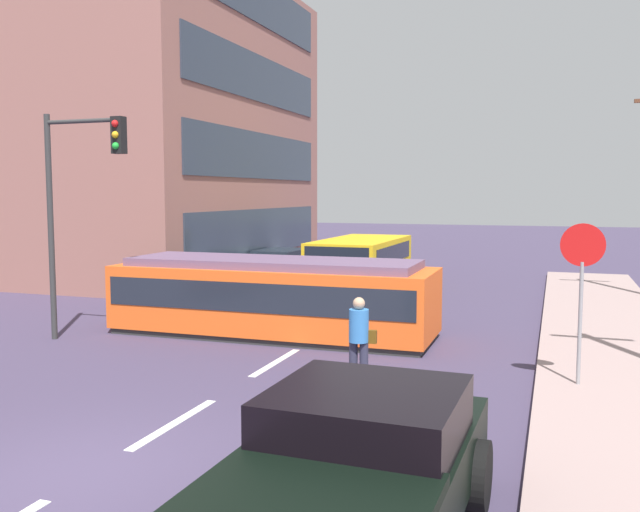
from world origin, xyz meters
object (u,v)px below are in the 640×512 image
parked_sedan_far (282,263)px  traffic_light_mast (77,186)px  streetcar_tram (273,296)px  parked_sedan_mid (191,283)px  stop_sign (582,270)px  city_bus (361,260)px  pedestrian_crossing (359,337)px  pickup_truck_parked (351,479)px

parked_sedan_far → traffic_light_mast: size_ratio=0.82×
streetcar_tram → parked_sedan_mid: bearing=139.4°
parked_sedan_mid → stop_sign: size_ratio=1.43×
city_bus → parked_sedan_far: 4.64m
stop_sign → traffic_light_mast: (-11.13, 0.49, 1.53)m
pedestrian_crossing → stop_sign: stop_sign is taller
pickup_truck_parked → parked_sedan_far: bearing=114.1°
pickup_truck_parked → parked_sedan_far: size_ratio=1.13×
streetcar_tram → parked_sedan_far: streetcar_tram is taller
pickup_truck_parked → traffic_light_mast: bearing=141.1°
pickup_truck_parked → stop_sign: stop_sign is taller
parked_sedan_far → pickup_truck_parked: bearing=-65.9°
pedestrian_crossing → parked_sedan_mid: bearing=135.9°
parked_sedan_far → stop_sign: stop_sign is taller
stop_sign → streetcar_tram: bearing=159.2°
pickup_truck_parked → parked_sedan_mid: pickup_truck_parked is taller
traffic_light_mast → stop_sign: bearing=-2.5°
stop_sign → traffic_light_mast: bearing=177.5°
pedestrian_crossing → parked_sedan_mid: (-7.94, 7.70, -0.32)m
pickup_truck_parked → traffic_light_mast: traffic_light_mast is taller
streetcar_tram → city_bus: streetcar_tram is taller
pedestrian_crossing → parked_sedan_far: 16.44m
parked_sedan_mid → parked_sedan_far: bearing=86.7°
streetcar_tram → stop_sign: (7.09, -2.69, 1.20)m
parked_sedan_far → traffic_light_mast: (0.20, -13.06, 3.10)m
parked_sedan_mid → pickup_truck_parked: bearing=-54.6°
pickup_truck_parked → traffic_light_mast: (-8.87, 7.16, 2.93)m
parked_sedan_mid → city_bus: bearing=46.6°
parked_sedan_mid → parked_sedan_far: same height
streetcar_tram → pedestrian_crossing: bearing=-48.5°
pedestrian_crossing → streetcar_tram: bearing=131.5°
city_bus → parked_sedan_mid: bearing=-133.4°
streetcar_tram → pickup_truck_parked: streetcar_tram is taller
streetcar_tram → parked_sedan_far: bearing=111.3°
pickup_truck_parked → parked_sedan_far: (-9.07, 20.23, -0.17)m
streetcar_tram → pickup_truck_parked: bearing=-62.7°
pedestrian_crossing → traffic_light_mast: 8.01m
parked_sedan_far → stop_sign: 17.73m
pedestrian_crossing → parked_sedan_far: (-7.55, 14.61, -0.32)m
pedestrian_crossing → traffic_light_mast: size_ratio=0.31×
pedestrian_crossing → pickup_truck_parked: bearing=-74.9°
pedestrian_crossing → parked_sedan_mid: 11.07m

